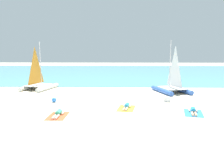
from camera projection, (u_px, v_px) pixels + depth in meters
name	position (u px, v px, depth m)	size (l,w,h in m)	color
ground_plane	(113.00, 88.00, 23.62)	(120.00, 120.00, 0.00)	beige
ocean_water	(115.00, 72.00, 43.88)	(120.00, 40.00, 0.05)	#5BB2C1
sailboat_white	(39.00, 82.00, 22.72)	(3.22, 4.24, 4.93)	white
sailboat_blue	(172.00, 85.00, 20.86)	(3.37, 4.33, 4.97)	blue
towel_left	(58.00, 116.00, 13.18)	(1.10, 1.90, 0.01)	#EA5933
sunbather_left	(58.00, 114.00, 13.23)	(0.54, 1.56, 0.30)	#3FB28C
towel_middle	(126.00, 108.00, 14.97)	(1.10, 1.90, 0.01)	yellow
sunbather_middle	(126.00, 106.00, 15.02)	(0.69, 1.56, 0.30)	#268CCC
towel_right	(193.00, 113.00, 13.79)	(1.10, 1.90, 0.01)	#338CD8
sunbather_right	(193.00, 111.00, 13.84)	(0.77, 1.55, 0.30)	#268CCC
beach_ball	(54.00, 100.00, 16.85)	(0.36, 0.36, 0.36)	#337FE5
cooler_box	(167.00, 99.00, 17.01)	(0.50, 0.36, 0.36)	white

